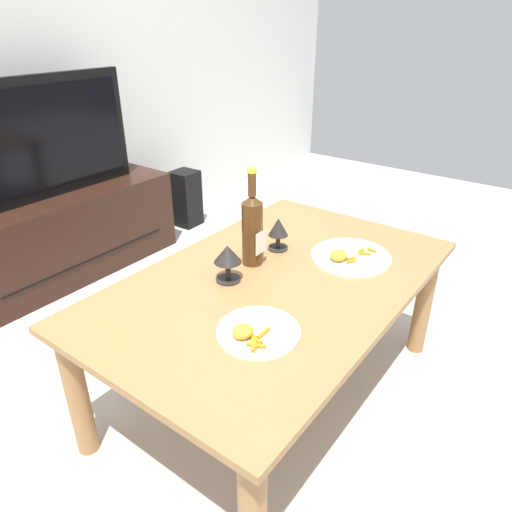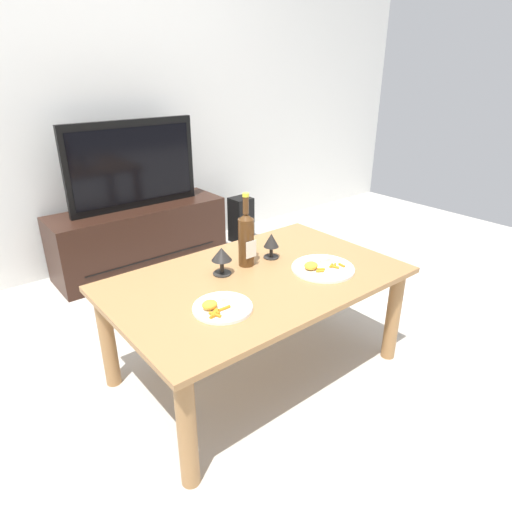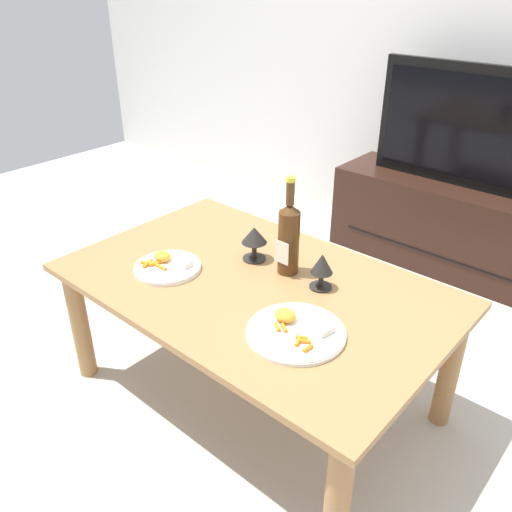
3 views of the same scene
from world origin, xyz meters
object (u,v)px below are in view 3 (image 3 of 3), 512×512
at_px(tv_stand, 449,225).
at_px(tv_screen, 468,127).
at_px(dining_table, 254,301).
at_px(dinner_plate_left, 167,266).
at_px(goblet_left, 254,237).
at_px(goblet_right, 322,266).
at_px(dinner_plate_right, 296,331).
at_px(wine_bottle, 289,236).

bearing_deg(tv_stand, tv_screen, -90.00).
bearing_deg(tv_screen, dining_table, -94.06).
bearing_deg(dining_table, dinner_plate_left, -154.89).
bearing_deg(dinner_plate_left, goblet_left, 54.33).
bearing_deg(dining_table, goblet_right, 32.53).
height_order(tv_stand, goblet_right, goblet_right).
distance_m(tv_screen, dinner_plate_right, 1.65).
bearing_deg(wine_bottle, tv_screen, 87.37).
distance_m(goblet_left, goblet_right, 0.30).
height_order(tv_stand, tv_screen, tv_screen).
bearing_deg(tv_stand, goblet_right, -86.32).
height_order(tv_screen, dinner_plate_right, tv_screen).
relative_size(dining_table, dinner_plate_left, 5.53).
distance_m(dining_table, goblet_right, 0.28).
relative_size(tv_screen, goblet_right, 7.28).
xyz_separation_m(dining_table, dinner_plate_left, (-0.29, -0.14, 0.09)).
bearing_deg(goblet_left, goblet_right, 0.00).
bearing_deg(wine_bottle, dining_table, -107.97).
xyz_separation_m(tv_stand, tv_screen, (-0.00, -0.00, 0.54)).
bearing_deg(dinner_plate_right, dinner_plate_left, -179.93).
xyz_separation_m(tv_screen, goblet_right, (0.09, -1.36, -0.17)).
distance_m(goblet_right, dinner_plate_left, 0.56).
xyz_separation_m(tv_stand, goblet_right, (0.09, -1.37, 0.37)).
distance_m(wine_bottle, dinner_plate_right, 0.39).
bearing_deg(tv_screen, dinner_plate_left, -103.83).
bearing_deg(dinner_plate_left, wine_bottle, 38.79).
xyz_separation_m(dinner_plate_left, dinner_plate_right, (0.58, 0.00, -0.00)).
bearing_deg(goblet_right, wine_bottle, 176.16).
distance_m(dinner_plate_left, dinner_plate_right, 0.58).
height_order(dining_table, wine_bottle, wine_bottle).
relative_size(wine_bottle, dinner_plate_right, 1.20).
bearing_deg(tv_stand, dinner_plate_left, -103.81).
height_order(tv_stand, dinner_plate_right, dinner_plate_right).
xyz_separation_m(dining_table, goblet_right, (0.19, 0.12, 0.16)).
xyz_separation_m(dining_table, wine_bottle, (0.04, 0.13, 0.22)).
xyz_separation_m(goblet_right, dinner_plate_left, (-0.49, -0.26, -0.07)).
xyz_separation_m(tv_screen, wine_bottle, (-0.06, -1.35, -0.12)).
bearing_deg(dinner_plate_right, goblet_right, 109.87).
xyz_separation_m(goblet_left, goblet_right, (0.30, 0.00, -0.01)).
distance_m(dining_table, tv_screen, 1.53).
bearing_deg(dinner_plate_right, dining_table, 154.49).
distance_m(dining_table, dinner_plate_right, 0.33).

